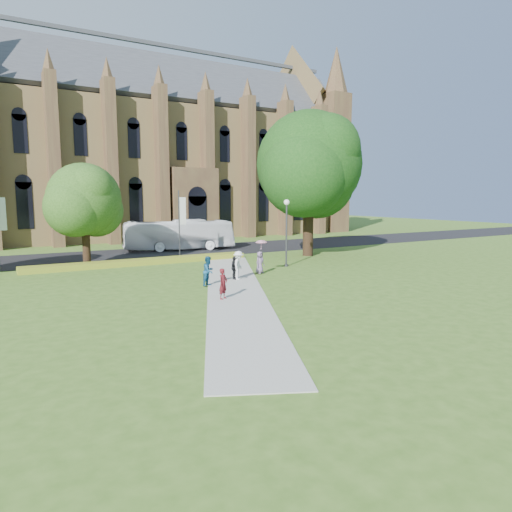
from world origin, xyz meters
TOP-DOWN VIEW (x-y plane):
  - ground at (0.00, 0.00)m, footprint 160.00×160.00m
  - road at (0.00, 20.00)m, footprint 160.00×10.00m
  - footpath at (0.00, 1.00)m, footprint 15.58×28.54m
  - flower_hedge at (-2.00, 13.20)m, footprint 18.00×1.40m
  - cathedral at (10.00, 39.73)m, footprint 52.60×18.25m
  - streetlamp at (7.50, 6.50)m, footprint 0.44×0.44m
  - large_tree at (13.00, 11.00)m, footprint 9.60×9.60m
  - street_tree_1 at (-6.00, 14.50)m, footprint 5.60×5.60m
  - banner_pole_0 at (2.11, 15.20)m, footprint 0.70×0.10m
  - tour_coach at (4.28, 21.24)m, footprint 11.47×4.59m
  - pedestrian_0 at (-2.00, -1.48)m, footprint 0.71×0.64m
  - pedestrian_1 at (-1.13, 2.26)m, footprint 1.12×1.07m
  - pedestrian_2 at (1.47, 3.21)m, footprint 1.31×1.38m
  - pedestrian_3 at (1.25, 3.40)m, footprint 0.91×0.88m
  - pedestrian_4 at (3.92, 4.57)m, footprint 0.88×0.70m
  - parasol at (4.10, 4.67)m, footprint 0.83×0.83m

SIDE VIEW (x-z plane):
  - ground at x=0.00m, z-range 0.00..0.00m
  - road at x=0.00m, z-range 0.00..0.02m
  - footpath at x=0.00m, z-range 0.00..0.04m
  - flower_hedge at x=-2.00m, z-range 0.00..0.45m
  - pedestrian_3 at x=1.25m, z-range 0.04..1.57m
  - pedestrian_4 at x=3.92m, z-range 0.04..1.60m
  - pedestrian_0 at x=-2.00m, z-range 0.04..1.68m
  - pedestrian_1 at x=-1.13m, z-range 0.04..1.85m
  - pedestrian_2 at x=1.47m, z-range 0.04..1.92m
  - tour_coach at x=4.28m, z-range 0.02..3.13m
  - parasol at x=4.10m, z-range 1.60..2.32m
  - streetlamp at x=7.50m, z-range 0.68..5.92m
  - banner_pole_0 at x=2.11m, z-range 0.39..6.39m
  - street_tree_1 at x=-6.00m, z-range 1.20..9.25m
  - large_tree at x=13.00m, z-range 1.77..14.97m
  - cathedral at x=10.00m, z-range -1.02..26.98m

